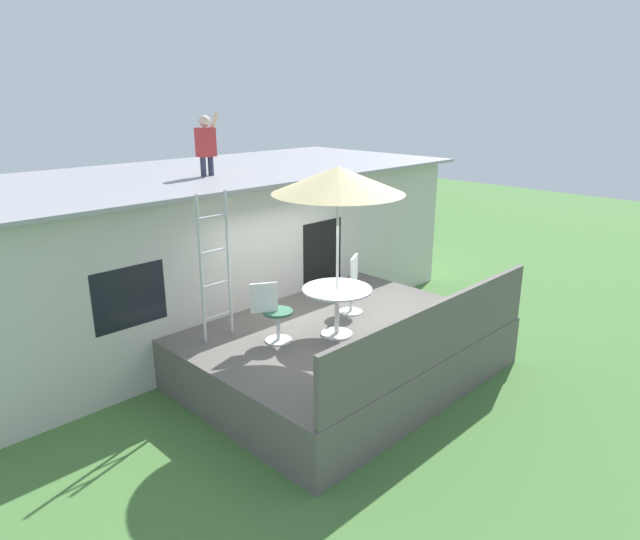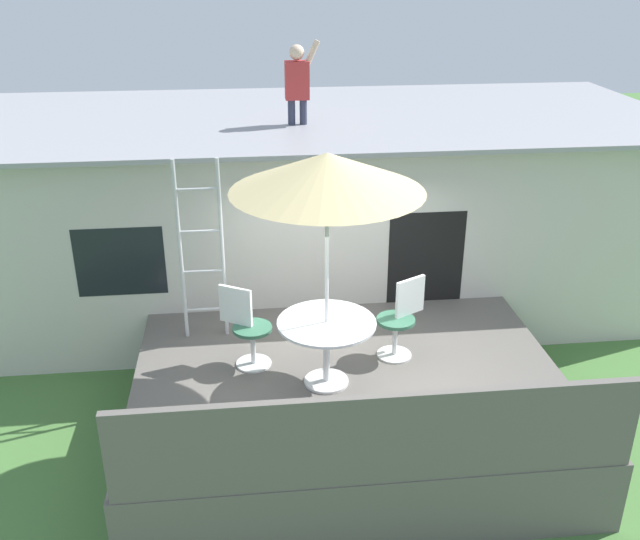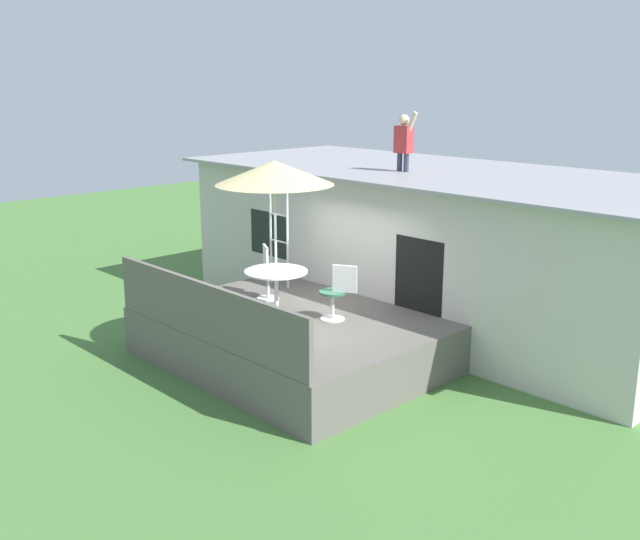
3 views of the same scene
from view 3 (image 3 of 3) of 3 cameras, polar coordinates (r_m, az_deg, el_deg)
ground_plane at (r=12.52m, az=-1.77°, el=-6.96°), size 40.00×40.00×0.00m
house at (r=14.64m, az=8.71°, el=2.02°), size 10.50×4.50×2.90m
deck at (r=12.38m, az=-1.79°, el=-5.24°), size 4.71×3.74×0.80m
deck_railing at (r=11.04m, az=-8.87°, el=-3.24°), size 4.61×0.08×0.90m
patio_table at (r=12.14m, az=-3.40°, el=-0.78°), size 1.04×1.04×0.74m
patio_umbrella at (r=11.80m, az=-3.53°, el=7.50°), size 1.90×1.90×2.54m
step_ladder at (r=13.75m, az=-3.19°, el=3.25°), size 0.52×0.04×2.20m
person_figure at (r=14.02m, az=6.50°, el=10.04°), size 0.47×0.20×1.11m
patio_chair_left at (r=13.10m, az=-4.11°, el=-0.23°), size 0.57×0.44×0.92m
patio_chair_right at (r=11.86m, az=1.33°, el=-1.77°), size 0.58×0.44×0.92m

